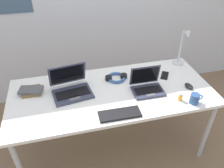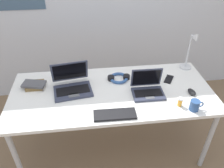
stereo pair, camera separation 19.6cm
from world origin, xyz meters
name	(u,v)px [view 1 (the left image)]	position (x,y,z in m)	size (l,w,h in m)	color
ground_plane	(112,145)	(0.00, 0.00, 0.00)	(12.00, 12.00, 0.00)	#7A6047
desk	(112,96)	(0.00, 0.00, 0.68)	(1.80, 0.80, 0.74)	white
desk_lamp	(183,48)	(0.80, 0.28, 0.94)	(0.12, 0.18, 0.40)	silver
laptop_mid_desk	(147,86)	(0.31, -0.06, 0.78)	(0.28, 0.22, 0.21)	#33384C
laptop_center	(71,88)	(-0.35, 0.07, 0.79)	(0.37, 0.34, 0.24)	#33384C
external_keyboard	(120,114)	(-0.02, -0.31, 0.75)	(0.33, 0.12, 0.02)	black
computer_mouse	(189,86)	(0.69, -0.12, 0.76)	(0.06, 0.10, 0.03)	black
cell_phone	(165,75)	(0.56, 0.12, 0.74)	(0.06, 0.14, 0.01)	black
headphones	(116,78)	(0.09, 0.18, 0.76)	(0.21, 0.18, 0.04)	#335999
pill_bottle	(180,96)	(0.53, -0.26, 0.78)	(0.04, 0.04, 0.08)	gold
book_stack	(31,91)	(-0.69, 0.15, 0.76)	(0.22, 0.17, 0.05)	brown
coffee_mug	(195,99)	(0.63, -0.32, 0.78)	(0.11, 0.08, 0.09)	#2D518C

